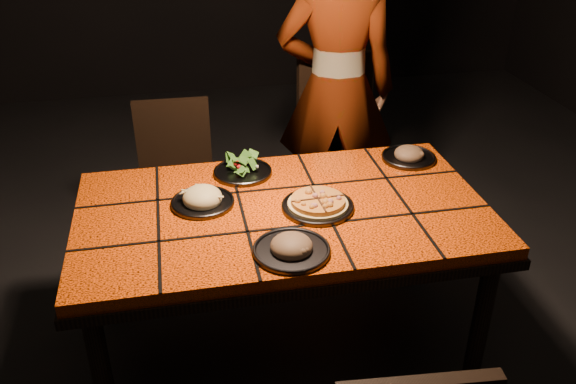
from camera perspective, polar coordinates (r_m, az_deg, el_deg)
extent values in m
cube|color=black|center=(2.86, -0.44, -14.79)|extent=(6.00, 7.00, 0.04)
cube|color=#F74E07|center=(2.40, -0.50, -1.93)|extent=(1.60, 0.90, 0.05)
cube|color=black|center=(2.43, -0.50, -2.84)|extent=(1.62, 0.92, 0.04)
cylinder|color=black|center=(2.35, -16.89, -16.63)|extent=(0.07, 0.07, 0.66)
cylinder|color=black|center=(2.57, 17.51, -11.96)|extent=(0.07, 0.07, 0.66)
cylinder|color=black|center=(2.92, -16.01, -6.24)|extent=(0.07, 0.07, 0.66)
cylinder|color=black|center=(3.10, 11.40, -3.29)|extent=(0.07, 0.07, 0.66)
cube|color=black|center=(3.22, -10.27, -0.02)|extent=(0.40, 0.40, 0.04)
cube|color=black|center=(3.28, -10.67, 5.00)|extent=(0.39, 0.05, 0.43)
cylinder|color=black|center=(3.21, -12.70, -5.01)|extent=(0.03, 0.03, 0.40)
cylinder|color=black|center=(3.20, -7.07, -4.55)|extent=(0.03, 0.03, 0.40)
cylinder|color=black|center=(3.48, -12.59, -2.11)|extent=(0.03, 0.03, 0.40)
cylinder|color=black|center=(3.47, -7.40, -1.68)|extent=(0.03, 0.03, 0.40)
cube|color=black|center=(3.44, 5.55, 3.54)|extent=(0.50, 0.50, 0.04)
cube|color=black|center=(3.51, 4.42, 8.86)|extent=(0.45, 0.10, 0.49)
cylinder|color=black|center=(3.35, 3.73, -2.05)|extent=(0.04, 0.04, 0.46)
cylinder|color=black|center=(3.49, 9.29, -1.03)|extent=(0.04, 0.04, 0.46)
cylinder|color=black|center=(3.64, 1.60, 0.77)|extent=(0.04, 0.04, 0.46)
cylinder|color=black|center=(3.77, 6.81, 1.61)|extent=(0.04, 0.04, 0.46)
imported|color=brown|center=(3.27, 4.53, 9.50)|extent=(0.71, 0.55, 1.73)
cylinder|color=#323237|center=(2.38, 2.80, -1.42)|extent=(0.28, 0.28, 0.01)
torus|color=#323237|center=(2.38, 2.81, -1.25)|extent=(0.28, 0.28, 0.01)
cylinder|color=tan|center=(2.37, 2.81, -1.15)|extent=(0.25, 0.25, 0.01)
cylinder|color=gold|center=(2.37, 2.82, -0.84)|extent=(0.22, 0.22, 0.02)
cylinder|color=#323237|center=(2.43, -7.98, -1.03)|extent=(0.25, 0.25, 0.01)
torus|color=#323237|center=(2.42, -7.99, -0.86)|extent=(0.25, 0.25, 0.01)
ellipsoid|color=beige|center=(2.42, -8.02, -0.48)|extent=(0.15, 0.15, 0.08)
cylinder|color=#323237|center=(2.64, -4.25, 1.82)|extent=(0.25, 0.25, 0.01)
torus|color=#323237|center=(2.64, -4.26, 1.97)|extent=(0.25, 0.25, 0.01)
cylinder|color=#323237|center=(2.13, 0.33, -5.55)|extent=(0.27, 0.27, 0.01)
torus|color=#323237|center=(2.12, 0.33, -5.37)|extent=(0.27, 0.27, 0.01)
ellipsoid|color=brown|center=(2.11, 0.33, -4.92)|extent=(0.16, 0.16, 0.09)
cylinder|color=#323237|center=(2.81, 11.21, 3.14)|extent=(0.24, 0.24, 0.01)
torus|color=#323237|center=(2.81, 11.23, 3.28)|extent=(0.24, 0.24, 0.01)
ellipsoid|color=brown|center=(2.80, 11.27, 3.61)|extent=(0.15, 0.15, 0.08)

